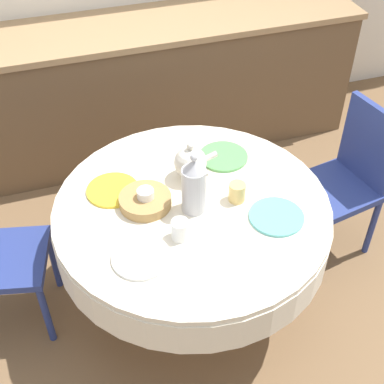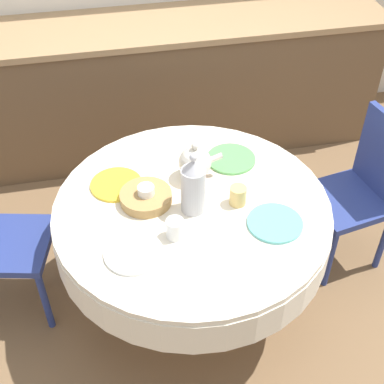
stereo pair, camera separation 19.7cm
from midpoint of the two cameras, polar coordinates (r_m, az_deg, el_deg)
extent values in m
plane|color=brown|center=(3.02, 1.91, -11.55)|extent=(12.00, 12.00, 0.00)
cube|color=brown|center=(3.83, -3.17, 10.76)|extent=(3.20, 0.60, 0.90)
cube|color=#A37F56|center=(3.61, -3.46, 17.19)|extent=(3.24, 0.64, 0.04)
cylinder|color=brown|center=(3.00, 1.92, -11.32)|extent=(0.44, 0.44, 0.04)
cylinder|color=brown|center=(2.80, 2.04, -8.15)|extent=(0.11, 0.11, 0.47)
cylinder|color=silver|center=(2.56, 2.21, -3.43)|extent=(1.30, 1.30, 0.18)
cylinder|color=silver|center=(2.48, 2.27, -1.72)|extent=(1.29, 1.29, 0.03)
cube|color=navy|center=(3.07, 17.93, -0.91)|extent=(0.47, 0.47, 0.04)
cylinder|color=navy|center=(3.05, 16.31, -7.00)|extent=(0.04, 0.04, 0.41)
cylinder|color=navy|center=(3.23, 12.81, -2.73)|extent=(0.04, 0.04, 0.41)
cylinder|color=navy|center=(3.24, 21.39, -5.00)|extent=(0.04, 0.04, 0.41)
cylinder|color=navy|center=(3.41, 17.80, -1.09)|extent=(0.04, 0.04, 0.41)
cube|color=navy|center=(2.81, -16.96, -5.44)|extent=(0.48, 0.48, 0.04)
cylinder|color=navy|center=(3.04, -12.14, -6.06)|extent=(0.04, 0.04, 0.41)
cylinder|color=navy|center=(2.83, -13.44, -11.35)|extent=(0.04, 0.04, 0.41)
cylinder|color=white|center=(2.26, -3.78, -6.59)|extent=(0.25, 0.25, 0.01)
cylinder|color=white|center=(2.30, 0.64, -4.02)|extent=(0.08, 0.08, 0.09)
cylinder|color=#60BCB7|center=(2.42, 11.16, -3.36)|extent=(0.25, 0.25, 0.01)
cylinder|color=#DBB766|center=(2.47, 7.20, -0.46)|extent=(0.08, 0.08, 0.09)
cylinder|color=yellow|center=(2.58, -5.93, 0.74)|extent=(0.25, 0.25, 0.01)
cylinder|color=white|center=(2.46, -2.61, -0.34)|extent=(0.08, 0.08, 0.09)
cylinder|color=#5BA85B|center=(2.74, 6.25, 3.47)|extent=(0.25, 0.25, 0.01)
cylinder|color=#CC4C3D|center=(2.60, 2.83, 2.44)|extent=(0.08, 0.08, 0.09)
cylinder|color=#B2B2B7|center=(2.38, 2.59, 0.14)|extent=(0.11, 0.11, 0.23)
cone|color=#B2B2B7|center=(2.29, 2.70, 2.77)|extent=(0.10, 0.10, 0.05)
sphere|color=#B2B2B7|center=(2.26, 2.73, 3.62)|extent=(0.03, 0.03, 0.03)
cylinder|color=silver|center=(2.62, 2.46, 1.63)|extent=(0.09, 0.09, 0.01)
sphere|color=silver|center=(2.57, 2.52, 3.10)|extent=(0.16, 0.16, 0.16)
cylinder|color=silver|center=(2.58, 4.55, 3.50)|extent=(0.09, 0.03, 0.06)
sphere|color=silver|center=(2.51, 2.58, 4.84)|extent=(0.04, 0.04, 0.04)
cylinder|color=#AD844C|center=(2.48, -2.67, -0.65)|extent=(0.24, 0.24, 0.05)
camera|label=1|loc=(0.10, -87.66, 2.08)|focal=50.00mm
camera|label=2|loc=(0.10, 92.34, -2.08)|focal=50.00mm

